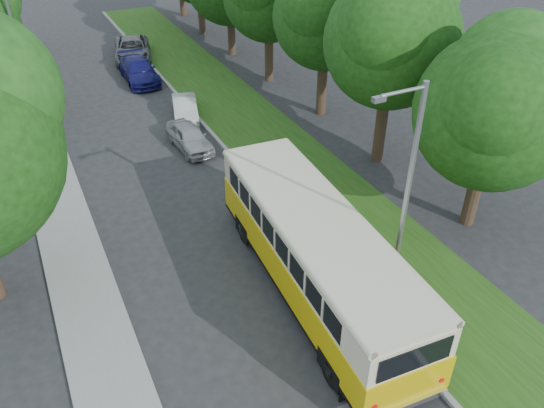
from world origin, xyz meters
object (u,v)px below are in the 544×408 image
lamppost_near (404,200)px  car_white (185,109)px  vintage_bus (316,255)px  car_grey (132,49)px  car_blue (139,70)px  lamppost_far (21,62)px  car_silver (190,137)px

lamppost_near → car_white: 17.65m
vintage_bus → car_grey: vintage_bus is taller
car_blue → lamppost_far: bearing=-138.9°
lamppost_near → car_silver: 14.45m
vintage_bus → car_blue: bearing=94.2°
car_blue → car_grey: car_grey is taller
lamppost_far → vintage_bus: (7.12, -16.72, -2.48)m
lamppost_far → car_white: bearing=-9.6°
car_white → car_grey: size_ratio=0.70×
lamppost_near → lamppost_far: bearing=115.7°
vintage_bus → car_blue: vintage_bus is taller
vintage_bus → car_grey: 26.87m
car_white → car_grey: (-0.10, 11.44, 0.13)m
lamppost_near → vintage_bus: (-1.79, 1.78, -2.73)m
vintage_bus → car_white: (0.58, 15.42, -1.02)m
lamppost_far → car_silver: (6.77, -4.71, -3.49)m
car_blue → car_grey: bearing=82.6°
lamppost_near → car_silver: size_ratio=2.18×
car_silver → car_white: (0.93, 3.41, -0.01)m
lamppost_far → car_grey: (7.60, 10.14, -3.37)m
lamppost_near → car_blue: (-2.00, 24.22, -3.66)m
lamppost_far → vintage_bus: lamppost_far is taller
car_silver → car_blue: size_ratio=0.75×
vintage_bus → car_white: vintage_bus is taller
lamppost_far → lamppost_near: bearing=-64.3°
car_silver → car_grey: (0.83, 14.85, 0.12)m
car_white → lamppost_near: bearing=-71.6°
vintage_bus → lamppost_far: bearing=116.8°
lamppost_near → vintage_bus: bearing=135.1°
car_silver → car_grey: size_ratio=0.69×
car_silver → car_blue: 10.43m
lamppost_far → car_grey: 13.11m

